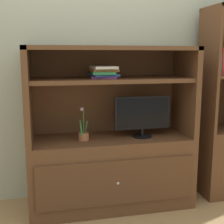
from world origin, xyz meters
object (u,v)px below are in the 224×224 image
(potted_plant, at_px, (84,134))
(media_console, at_px, (111,155))
(tv_monitor, at_px, (142,115))
(upright_book_row, at_px, (218,63))
(magazine_stack, at_px, (103,72))
(bookshelf_tall, at_px, (219,133))

(potted_plant, bearing_deg, media_console, 10.32)
(media_console, bearing_deg, tv_monitor, -9.56)
(media_console, height_order, tv_monitor, media_console)
(media_console, xyz_separation_m, upright_book_row, (1.07, -0.01, 0.86))
(magazine_stack, bearing_deg, media_console, 7.87)
(tv_monitor, height_order, upright_book_row, upright_book_row)
(magazine_stack, relative_size, upright_book_row, 1.26)
(potted_plant, distance_m, bookshelf_tall, 1.40)
(tv_monitor, relative_size, bookshelf_tall, 0.28)
(media_console, bearing_deg, potted_plant, -169.68)
(tv_monitor, distance_m, magazine_stack, 0.54)
(upright_book_row, bearing_deg, tv_monitor, -176.73)
(magazine_stack, bearing_deg, potted_plant, -168.78)
(media_console, height_order, upright_book_row, same)
(potted_plant, xyz_separation_m, bookshelf_tall, (1.40, 0.05, -0.08))
(potted_plant, xyz_separation_m, upright_book_row, (1.33, 0.04, 0.63))
(tv_monitor, relative_size, magazine_stack, 1.58)
(media_console, distance_m, bookshelf_tall, 1.15)
(potted_plant, bearing_deg, tv_monitor, -0.18)
(tv_monitor, height_order, bookshelf_tall, bookshelf_tall)
(tv_monitor, xyz_separation_m, magazine_stack, (-0.36, 0.04, 0.40))
(magazine_stack, distance_m, bookshelf_tall, 1.36)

